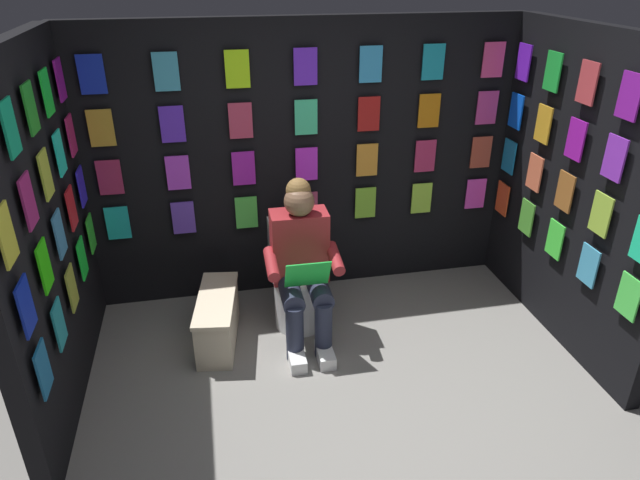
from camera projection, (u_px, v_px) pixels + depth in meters
The scene contains 7 objects.
ground_plane at pixel (368, 453), 3.22m from camera, with size 30.00×30.00×0.00m, color gray.
display_wall_back at pixel (305, 162), 4.44m from camera, with size 3.41×0.14×2.16m.
display_wall_left at pixel (576, 192), 3.87m from camera, with size 0.14×1.90×2.16m.
display_wall_right at pixel (45, 237), 3.26m from camera, with size 0.14×1.90×2.16m.
toilet at pixel (298, 281), 4.29m from camera, with size 0.41×0.56×0.77m.
person_reading at pixel (302, 264), 3.96m from camera, with size 0.53×0.68×1.19m.
comic_longbox_near at pixel (218, 319), 4.08m from camera, with size 0.36×0.75×0.37m.
Camera 1 is at (0.74, 2.23, 2.53)m, focal length 31.87 mm.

